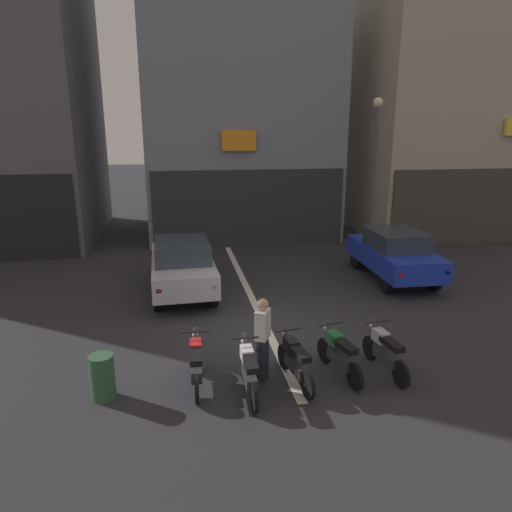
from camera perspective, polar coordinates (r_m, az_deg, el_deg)
name	(u,v)px	position (r m, az deg, el deg)	size (l,w,h in m)	color
ground_plane	(269,333)	(11.18, 1.64, -9.64)	(120.00, 120.00, 0.00)	#2B2B30
lane_centre_line	(236,264)	(16.74, -2.55, -1.05)	(0.20, 18.00, 0.01)	silver
building_mid_block	(237,108)	(22.42, -2.40, 17.91)	(8.31, 7.41, 11.50)	gray
building_far_right	(431,61)	(25.79, 21.03, 21.77)	(8.14, 9.81, 16.09)	#B2A893
car_silver_crossing_near	(182,265)	(13.75, -9.17, -1.06)	(1.89, 4.15, 1.64)	black
car_blue_parked_kerbside	(394,253)	(15.54, 16.85, 0.37)	(1.89, 4.15, 1.64)	black
street_lamp	(374,161)	(17.78, 14.50, 11.40)	(0.36, 0.36, 5.88)	#47474C
motorcycle_red_row_leftmost	(196,363)	(8.98, -7.47, -13.13)	(0.55, 1.67, 0.98)	black
motorcycle_white_row_left_mid	(249,371)	(8.68, -0.93, -14.09)	(0.55, 1.67, 0.98)	black
motorcycle_black_row_centre	(295,361)	(9.04, 4.87, -12.88)	(0.55, 1.66, 0.98)	black
motorcycle_green_row_right_mid	(339,353)	(9.41, 10.31, -11.87)	(0.55, 1.65, 0.98)	black
motorcycle_silver_row_rightmost	(385,351)	(9.70, 15.77, -11.36)	(0.55, 1.67, 0.98)	black
person_by_motorcycles	(263,338)	(8.95, 0.83, -10.24)	(0.37, 0.42, 1.67)	#23232D
trash_bin	(103,377)	(8.98, -18.60, -14.11)	(0.44, 0.44, 0.85)	#2D5938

